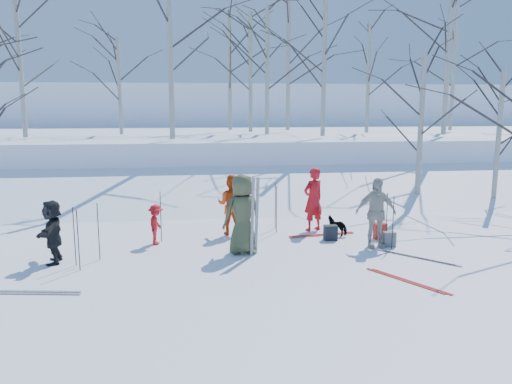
{
  "coord_description": "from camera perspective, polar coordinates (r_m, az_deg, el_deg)",
  "views": [
    {
      "loc": [
        -1.54,
        -11.26,
        3.54
      ],
      "look_at": [
        0.0,
        1.5,
        1.3
      ],
      "focal_mm": 35.0,
      "sensor_mm": 36.0,
      "label": 1
    }
  ],
  "objects": [
    {
      "name": "birch_plateau_f",
      "position": [
        20.64,
        -9.81,
        16.46
      ],
      "size": [
        5.85,
        5.85,
        7.5
      ],
      "primitive_type": null,
      "color": "silver",
      "rests_on": "snow_plateau"
    },
    {
      "name": "ski_pole_d",
      "position": [
        11.8,
        -20.04,
        -4.8
      ],
      "size": [
        0.02,
        0.02,
        1.34
      ],
      "primitive_type": "cylinder",
      "color": "black",
      "rests_on": "ground"
    },
    {
      "name": "far_hill",
      "position": [
        49.3,
        -5.14,
        8.06
      ],
      "size": [
        90.0,
        30.0,
        6.0
      ],
      "primitive_type": "cube",
      "color": "white",
      "rests_on": "ground"
    },
    {
      "name": "skier_grey_west",
      "position": [
        12.17,
        -22.22,
        -4.22
      ],
      "size": [
        0.52,
        1.38,
        1.45
      ],
      "primitive_type": "imported",
      "rotation": [
        0.0,
        0.0,
        4.78
      ],
      "color": "black",
      "rests_on": "ground"
    },
    {
      "name": "ski_pole_f",
      "position": [
        12.05,
        -17.56,
        -4.36
      ],
      "size": [
        0.02,
        0.02,
        1.34
      ],
      "primitive_type": "cylinder",
      "color": "black",
      "rests_on": "ground"
    },
    {
      "name": "ski_pair_b",
      "position": [
        10.62,
        -24.27,
        -10.43
      ],
      "size": [
        0.76,
        1.96,
        0.02
      ],
      "primitive_type": null,
      "rotation": [
        0.0,
        0.0,
        1.42
      ],
      "color": "silver",
      "rests_on": "ground"
    },
    {
      "name": "ski_pair_c",
      "position": [
        10.77,
        16.84,
        -9.69
      ],
      "size": [
        1.87,
        2.08,
        0.02
      ],
      "primitive_type": null,
      "rotation": [
        0.0,
        0.0,
        0.54
      ],
      "color": "#B12019",
      "rests_on": "ground"
    },
    {
      "name": "backpack_dark",
      "position": [
        13.43,
        8.51,
        -4.62
      ],
      "size": [
        0.34,
        0.24,
        0.4
      ],
      "primitive_type": "cube",
      "color": "black",
      "rests_on": "ground"
    },
    {
      "name": "ground",
      "position": [
        11.9,
        0.87,
        -7.42
      ],
      "size": [
        120.0,
        120.0,
        0.0
      ],
      "primitive_type": "plane",
      "color": "white",
      "rests_on": "ground"
    },
    {
      "name": "ski_pole_h",
      "position": [
        12.96,
        14.04,
        -3.21
      ],
      "size": [
        0.02,
        0.02,
        1.34
      ],
      "primitive_type": "cylinder",
      "color": "black",
      "rests_on": "ground"
    },
    {
      "name": "skier_cream_east",
      "position": [
        12.85,
        13.52,
        -2.31
      ],
      "size": [
        1.05,
        0.45,
        1.77
      ],
      "primitive_type": "imported",
      "rotation": [
        0.0,
        0.0,
        -0.02
      ],
      "color": "beige",
      "rests_on": "ground"
    },
    {
      "name": "dog",
      "position": [
        13.95,
        9.28,
        -3.83
      ],
      "size": [
        0.66,
        0.62,
        0.53
      ],
      "primitive_type": "imported",
      "rotation": [
        0.0,
        0.0,
        4.0
      ],
      "color": "black",
      "rests_on": "ground"
    },
    {
      "name": "ski_pair_d",
      "position": [
        13.93,
        7.5,
        -4.88
      ],
      "size": [
        0.76,
        1.96,
        0.02
      ],
      "primitive_type": null,
      "rotation": [
        0.0,
        0.0,
        1.72
      ],
      "color": "#B12019",
      "rests_on": "ground"
    },
    {
      "name": "ski_pole_i",
      "position": [
        13.27,
        -10.83,
        -2.78
      ],
      "size": [
        0.02,
        0.02,
        1.34
      ],
      "primitive_type": "cylinder",
      "color": "black",
      "rests_on": "ground"
    },
    {
      "name": "ski_pole_e",
      "position": [
        13.95,
        2.36,
        -1.99
      ],
      "size": [
        0.02,
        0.02,
        1.34
      ],
      "primitive_type": "cylinder",
      "color": "black",
      "rests_on": "ground"
    },
    {
      "name": "snow_plateau",
      "position": [
        28.41,
        -3.76,
        4.74
      ],
      "size": [
        70.0,
        18.0,
        2.2
      ],
      "primitive_type": "cube",
      "color": "white",
      "rests_on": "ground"
    },
    {
      "name": "birch_plateau_i",
      "position": [
        23.46,
        -25.35,
        12.89
      ],
      "size": [
        4.72,
        4.72,
        5.89
      ],
      "primitive_type": null,
      "color": "silver",
      "rests_on": "snow_plateau"
    },
    {
      "name": "skier_redor_behind",
      "position": [
        13.76,
        -2.83,
        -1.46
      ],
      "size": [
        0.99,
        0.9,
        1.67
      ],
      "primitive_type": "imported",
      "rotation": [
        0.0,
        0.0,
        2.73
      ],
      "color": "#D24110",
      "rests_on": "ground"
    },
    {
      "name": "birch_plateau_j",
      "position": [
        27.73,
        -3.02,
        13.49
      ],
      "size": [
        4.92,
        4.92,
        6.17
      ],
      "primitive_type": null,
      "color": "silver",
      "rests_on": "snow_plateau"
    },
    {
      "name": "backpack_red",
      "position": [
        13.82,
        14.0,
        -4.35
      ],
      "size": [
        0.32,
        0.22,
        0.42
      ],
      "primitive_type": "cube",
      "color": "#A32219",
      "rests_on": "ground"
    },
    {
      "name": "birch_plateau_h",
      "position": [
        29.26,
        21.69,
        13.12
      ],
      "size": [
        5.26,
        5.26,
        6.66
      ],
      "primitive_type": null,
      "color": "silver",
      "rests_on": "snow_plateau"
    },
    {
      "name": "upright_ski_left",
      "position": [
        11.71,
        -0.41,
        -2.89
      ],
      "size": [
        0.11,
        0.17,
        1.9
      ],
      "primitive_type": "cube",
      "rotation": [
        0.07,
        0.0,
        0.28
      ],
      "color": "silver",
      "rests_on": "ground"
    },
    {
      "name": "birch_plateau_g",
      "position": [
        24.89,
        21.16,
        15.07
      ],
      "size": [
        6.01,
        6.01,
        7.73
      ],
      "primitive_type": null,
      "color": "silver",
      "rests_on": "snow_plateau"
    },
    {
      "name": "skier_olive_center",
      "position": [
        11.97,
        -1.57,
        -2.54
      ],
      "size": [
        1.09,
        0.87,
        1.93
      ],
      "primitive_type": "imported",
      "rotation": [
        0.0,
        0.0,
        3.45
      ],
      "color": "#41482B",
      "rests_on": "ground"
    },
    {
      "name": "ski_pole_b",
      "position": [
        11.43,
        -19.65,
        -5.24
      ],
      "size": [
        0.02,
        0.02,
        1.34
      ],
      "primitive_type": "cylinder",
      "color": "black",
      "rests_on": "ground"
    },
    {
      "name": "birch_plateau_e",
      "position": [
        22.39,
        7.78,
        13.78
      ],
      "size": [
        4.65,
        4.65,
        5.79
      ],
      "primitive_type": null,
      "color": "silver",
      "rests_on": "snow_plateau"
    },
    {
      "name": "birch_edge_c",
      "position": [
        19.45,
        25.97,
        5.54
      ],
      "size": [
        3.96,
        3.96,
        4.8
      ],
      "primitive_type": null,
      "color": "silver",
      "rests_on": "ground"
    },
    {
      "name": "ski_pair_a",
      "position": [
        12.39,
        18.02,
        -7.17
      ],
      "size": [
        2.09,
        2.1,
        0.02
      ],
      "primitive_type": null,
      "rotation": [
        0.0,
        0.0,
        0.74
      ],
      "color": "silver",
      "rests_on": "ground"
    },
    {
      "name": "upright_ski_right",
      "position": [
        11.82,
        0.09,
        -2.77
      ],
      "size": [
        0.11,
        0.23,
        1.89
      ],
      "primitive_type": "cube",
      "rotation": [
        0.1,
        0.0,
        0.18
      ],
      "color": "silver",
      "rests_on": "ground"
    },
    {
      "name": "birch_plateau_k",
      "position": [
        25.67,
        -0.64,
        13.46
      ],
      "size": [
        4.72,
        4.72,
        5.88
      ],
      "primitive_type": null,
      "color": "silver",
      "rests_on": "snow_plateau"
    },
    {
      "name": "snow_ramp",
      "position": [
        18.63,
        -2.03,
        -0.6
      ],
      "size": [
        70.0,
        9.49,
        4.12
      ],
      "primitive_type": "cube",
      "rotation": [
        0.3,
        0.0,
        0.0
      ],
      "color": "white",
      "rests_on": "ground"
    },
    {
      "name": "birch_edge_e",
      "position": [
        18.55,
        18.3,
        6.7
      ],
      "size": [
        4.34,
        4.34,
        5.34
      ],
      "primitive_type": null,
      "color": "silver",
      "rests_on": "ground"
    },
    {
      "name": "birch_plateau_c",
      "position": [
        24.22,
        -15.35,
        11.58
      ],
      "size": [
        3.68,
        3.68,
        4.4
      ],
      "primitive_type": null,
      "color": "silver",
      "rests_on": "snow_plateau"
    },
    {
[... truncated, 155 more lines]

